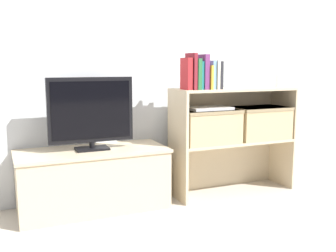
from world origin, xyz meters
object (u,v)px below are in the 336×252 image
object	(u,v)px
book_ivory	(214,75)
tv_stand	(93,179)
book_charcoal	(217,75)
baby_monitor	(279,81)
tv	(91,112)
laptop	(208,108)
book_crimson	(186,74)
book_skyblue	(211,75)
storage_basket_left	(208,125)
storage_basket_right	(259,121)
book_teal	(199,75)
book_maroon	(191,71)
book_plum	(203,72)
book_forest	(195,74)
book_mustard	(207,77)

from	to	relation	value
book_ivory	tv_stand	bearing A→B (deg)	172.92
book_charcoal	baby_monitor	world-z (taller)	book_charcoal
tv	laptop	size ratio (longest dim) A/B	1.80
book_crimson	book_ivory	world-z (taller)	book_crimson
book_skyblue	storage_basket_left	world-z (taller)	book_skyblue
book_charcoal	storage_basket_right	world-z (taller)	book_charcoal
baby_monitor	book_charcoal	bearing A→B (deg)	-174.57
book_crimson	book_skyblue	xyz separation A→B (m)	(0.20, 0.00, -0.01)
book_teal	baby_monitor	distance (m)	0.77
baby_monitor	book_ivory	bearing A→B (deg)	-174.79
tv	book_maroon	distance (m)	0.76
book_plum	baby_monitor	bearing A→B (deg)	4.56
storage_basket_left	book_maroon	bearing A→B (deg)	-165.44
book_plum	storage_basket_left	world-z (taller)	book_plum
tv	book_forest	world-z (taller)	book_forest
book_plum	book_ivory	xyz separation A→B (m)	(0.09, 0.00, -0.02)
book_teal	storage_basket_left	size ratio (longest dim) A/B	0.45
tv_stand	laptop	bearing A→B (deg)	-4.38
book_crimson	book_forest	xyz separation A→B (m)	(0.07, 0.00, -0.00)
book_mustard	storage_basket_left	bearing A→B (deg)	49.31
book_mustard	storage_basket_right	bearing A→B (deg)	4.93
book_crimson	book_skyblue	world-z (taller)	book_crimson
baby_monitor	tv	bearing A→B (deg)	178.13
tv	book_charcoal	xyz separation A→B (m)	(0.91, -0.11, 0.24)
book_crimson	book_teal	world-z (taller)	book_crimson
book_plum	baby_monitor	distance (m)	0.74
book_plum	book_mustard	size ratio (longest dim) A/B	1.45
tv	book_ivory	xyz separation A→B (m)	(0.89, -0.11, 0.24)
book_crimson	book_plum	bearing A→B (deg)	0.00
tv_stand	storage_basket_left	bearing A→B (deg)	-4.38
book_teal	storage_basket_left	bearing A→B (deg)	22.87
tv_stand	book_teal	distance (m)	1.05
book_forest	baby_monitor	world-z (taller)	book_forest
book_maroon	book_plum	distance (m)	0.10
book_teal	book_plum	xyz separation A→B (m)	(0.03, 0.00, 0.02)
book_ivory	laptop	size ratio (longest dim) A/B	0.65
book_teal	laptop	size ratio (longest dim) A/B	0.63
tv_stand	storage_basket_right	world-z (taller)	storage_basket_right
book_plum	baby_monitor	xyz separation A→B (m)	(0.73, 0.06, -0.08)
book_skyblue	baby_monitor	size ratio (longest dim) A/B	1.62
book_forest	book_charcoal	xyz separation A→B (m)	(0.18, 0.00, -0.01)
book_maroon	book_mustard	bearing A→B (deg)	0.00
baby_monitor	laptop	xyz separation A→B (m)	(-0.66, -0.02, -0.19)
book_skyblue	book_charcoal	size ratio (longest dim) A/B	1.01
book_teal	book_mustard	distance (m)	0.07
book_maroon	laptop	size ratio (longest dim) A/B	0.80
book_forest	book_maroon	bearing A→B (deg)	180.00
tv	storage_basket_right	bearing A→B (deg)	-2.78
book_plum	tv	bearing A→B (deg)	172.22
baby_monitor	book_plum	bearing A→B (deg)	-175.44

